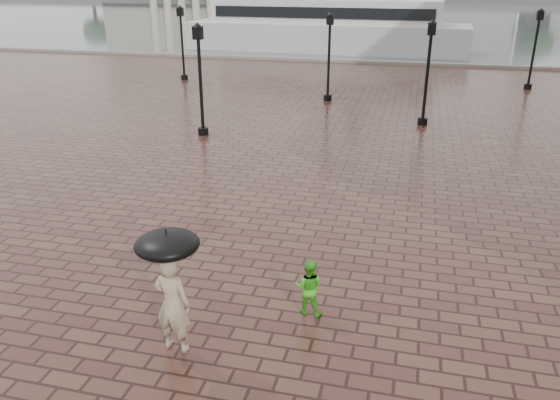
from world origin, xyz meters
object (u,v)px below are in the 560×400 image
Objects in this scene: street_lamps at (335,58)px; adult_pedestrian at (172,304)px; child_pedestrian at (309,287)px; ferry_near at (326,22)px.

street_lamps is 11.49× the size of adult_pedestrian.
street_lamps is 18.32× the size of child_pedestrian.
child_pedestrian is at bearing -78.24° from ferry_near.
adult_pedestrian is at bearing -88.97° from street_lamps.
ferry_near is (-4.00, 21.06, 0.09)m from street_lamps.
street_lamps reaches higher than adult_pedestrian.
street_lamps is at bearing -84.27° from adult_pedestrian.
ferry_near is (-4.38, 42.20, 1.48)m from adult_pedestrian.
ferry_near is at bearing -77.90° from child_pedestrian.
adult_pedestrian is at bearing -81.42° from ferry_near.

